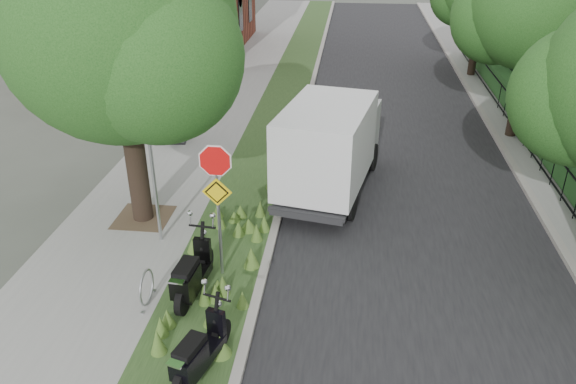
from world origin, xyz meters
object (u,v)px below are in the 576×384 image
(sign_assembly, at_px, (217,185))
(utility_cabinet, at_px, (170,124))
(scooter_near, at_px, (191,280))
(box_truck, at_px, (330,143))
(scooter_far, at_px, (196,358))

(sign_assembly, relative_size, utility_cabinet, 2.40)
(sign_assembly, xyz_separation_m, scooter_near, (-0.44, -0.94, -1.74))
(box_truck, xyz_separation_m, utility_cabinet, (-5.58, 2.97, -0.76))
(sign_assembly, height_order, scooter_far, sign_assembly)
(box_truck, relative_size, utility_cabinet, 4.05)
(sign_assembly, distance_m, box_truck, 5.06)
(sign_assembly, relative_size, scooter_near, 1.59)
(scooter_far, distance_m, box_truck, 7.87)
(box_truck, height_order, utility_cabinet, box_truck)
(utility_cabinet, bearing_deg, scooter_far, -70.82)
(scooter_near, distance_m, box_truck, 6.11)
(scooter_near, bearing_deg, scooter_far, -72.25)
(utility_cabinet, bearing_deg, sign_assembly, -65.40)
(scooter_near, bearing_deg, box_truck, 64.53)
(utility_cabinet, bearing_deg, box_truck, -28.00)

